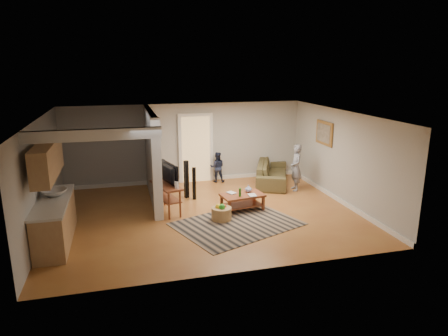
{
  "coord_description": "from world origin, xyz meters",
  "views": [
    {
      "loc": [
        -1.97,
        -9.28,
        3.69
      ],
      "look_at": [
        0.53,
        0.28,
        1.1
      ],
      "focal_mm": 32.0,
      "sensor_mm": 36.0,
      "label": 1
    }
  ],
  "objects_px": {
    "coffee_table": "(243,197)",
    "toddler": "(217,182)",
    "sofa": "(272,183)",
    "tv_console": "(167,187)",
    "child": "(295,190)",
    "speaker_right": "(186,179)",
    "speaker_left": "(194,183)",
    "toy_basket": "(221,213)"
  },
  "relations": [
    {
      "from": "tv_console",
      "to": "child",
      "type": "distance_m",
      "value": 4.09
    },
    {
      "from": "speaker_right",
      "to": "toy_basket",
      "type": "distance_m",
      "value": 1.99
    },
    {
      "from": "coffee_table",
      "to": "tv_console",
      "type": "height_order",
      "value": "tv_console"
    },
    {
      "from": "speaker_left",
      "to": "toddler",
      "type": "relative_size",
      "value": 0.95
    },
    {
      "from": "speaker_right",
      "to": "sofa",
      "type": "bearing_deg",
      "value": -8.87
    },
    {
      "from": "tv_console",
      "to": "speaker_right",
      "type": "distance_m",
      "value": 1.21
    },
    {
      "from": "speaker_left",
      "to": "toy_basket",
      "type": "xyz_separation_m",
      "value": [
        0.36,
        -1.68,
        -0.28
      ]
    },
    {
      "from": "sofa",
      "to": "toy_basket",
      "type": "bearing_deg",
      "value": 161.39
    },
    {
      "from": "speaker_left",
      "to": "child",
      "type": "distance_m",
      "value": 3.12
    },
    {
      "from": "speaker_left",
      "to": "child",
      "type": "relative_size",
      "value": 0.66
    },
    {
      "from": "tv_console",
      "to": "coffee_table",
      "type": "bearing_deg",
      "value": -25.22
    },
    {
      "from": "coffee_table",
      "to": "toy_basket",
      "type": "bearing_deg",
      "value": -141.97
    },
    {
      "from": "sofa",
      "to": "toy_basket",
      "type": "relative_size",
      "value": 4.7
    },
    {
      "from": "sofa",
      "to": "toddler",
      "type": "bearing_deg",
      "value": 94.78
    },
    {
      "from": "tv_console",
      "to": "speaker_right",
      "type": "bearing_deg",
      "value": 40.69
    },
    {
      "from": "sofa",
      "to": "child",
      "type": "height_order",
      "value": "child"
    },
    {
      "from": "speaker_right",
      "to": "child",
      "type": "height_order",
      "value": "speaker_right"
    },
    {
      "from": "child",
      "to": "speaker_left",
      "type": "bearing_deg",
      "value": -81.02
    },
    {
      "from": "sofa",
      "to": "speaker_left",
      "type": "bearing_deg",
      "value": 132.49
    },
    {
      "from": "tv_console",
      "to": "toddler",
      "type": "bearing_deg",
      "value": 35.07
    },
    {
      "from": "speaker_left",
      "to": "toddler",
      "type": "bearing_deg",
      "value": 76.74
    },
    {
      "from": "tv_console",
      "to": "speaker_right",
      "type": "height_order",
      "value": "speaker_right"
    },
    {
      "from": "speaker_right",
      "to": "toddler",
      "type": "xyz_separation_m",
      "value": [
        1.21,
        1.3,
        -0.54
      ]
    },
    {
      "from": "speaker_left",
      "to": "toy_basket",
      "type": "height_order",
      "value": "speaker_left"
    },
    {
      "from": "speaker_right",
      "to": "child",
      "type": "bearing_deg",
      "value": -25.96
    },
    {
      "from": "child",
      "to": "toddler",
      "type": "height_order",
      "value": "child"
    },
    {
      "from": "sofa",
      "to": "toy_basket",
      "type": "distance_m",
      "value": 3.52
    },
    {
      "from": "sofa",
      "to": "tv_console",
      "type": "xyz_separation_m",
      "value": [
        -3.54,
        -1.76,
        0.67
      ]
    },
    {
      "from": "coffee_table",
      "to": "toddler",
      "type": "height_order",
      "value": "coffee_table"
    },
    {
      "from": "tv_console",
      "to": "speaker_right",
      "type": "xyz_separation_m",
      "value": [
        0.66,
        1.0,
        -0.13
      ]
    },
    {
      "from": "coffee_table",
      "to": "speaker_left",
      "type": "bearing_deg",
      "value": 133.56
    },
    {
      "from": "tv_console",
      "to": "toddler",
      "type": "relative_size",
      "value": 1.29
    },
    {
      "from": "coffee_table",
      "to": "child",
      "type": "bearing_deg",
      "value": 30.53
    },
    {
      "from": "sofa",
      "to": "speaker_right",
      "type": "distance_m",
      "value": 3.02
    },
    {
      "from": "tv_console",
      "to": "toddler",
      "type": "xyz_separation_m",
      "value": [
        1.88,
        2.3,
        -0.67
      ]
    },
    {
      "from": "coffee_table",
      "to": "toddler",
      "type": "xyz_separation_m",
      "value": [
        -0.04,
        2.62,
        -0.33
      ]
    },
    {
      "from": "coffee_table",
      "to": "tv_console",
      "type": "xyz_separation_m",
      "value": [
        -1.92,
        0.32,
        0.34
      ]
    },
    {
      "from": "toddler",
      "to": "sofa",
      "type": "bearing_deg",
      "value": 175.51
    },
    {
      "from": "coffee_table",
      "to": "child",
      "type": "relative_size",
      "value": 0.83
    },
    {
      "from": "sofa",
      "to": "toy_basket",
      "type": "height_order",
      "value": "toy_basket"
    },
    {
      "from": "child",
      "to": "toddler",
      "type": "bearing_deg",
      "value": -117.08
    },
    {
      "from": "coffee_table",
      "to": "speaker_right",
      "type": "relative_size",
      "value": 1.08
    }
  ]
}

